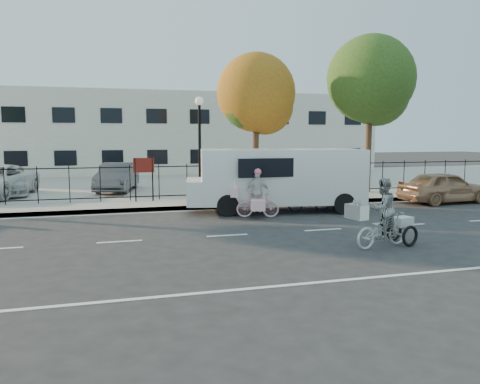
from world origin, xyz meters
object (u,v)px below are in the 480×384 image
object	(u,v)px
lamppost	(200,130)
unicorn_bike	(257,200)
bull_bike	(308,195)
lot_car_d	(244,177)
lot_car_a	(3,181)
white_van	(278,177)
zebra_trike	(382,221)
gold_sedan	(444,187)
lot_car_c	(117,177)

from	to	relation	value
lamppost	unicorn_bike	xyz separation A→B (m)	(1.22, -4.18, -2.47)
bull_bike	lot_car_d	bearing A→B (deg)	14.28
lamppost	lot_car_a	size ratio (longest dim) A/B	1.01
lamppost	white_van	distance (m)	4.27
zebra_trike	white_van	bearing A→B (deg)	-9.22
bull_bike	white_van	size ratio (longest dim) A/B	0.26
zebra_trike	gold_sedan	bearing A→B (deg)	-62.22
gold_sedan	lot_car_c	xyz separation A→B (m)	(-13.38, 6.92, 0.16)
unicorn_bike	bull_bike	xyz separation A→B (m)	(2.20, 0.59, 0.01)
gold_sedan	lot_car_a	distance (m)	19.67
white_van	lot_car_a	bearing A→B (deg)	157.31
unicorn_bike	lot_car_c	distance (m)	9.40
lamppost	lot_car_d	world-z (taller)	lamppost
lot_car_c	lamppost	bearing A→B (deg)	-37.37
lamppost	lot_car_a	bearing A→B (deg)	155.13
bull_bike	lot_car_c	bearing A→B (deg)	51.48
gold_sedan	white_van	bearing A→B (deg)	87.55
lot_car_a	lot_car_c	bearing A→B (deg)	-14.79
lot_car_a	lot_car_c	size ratio (longest dim) A/B	1.02
lamppost	gold_sedan	world-z (taller)	lamppost
zebra_trike	lot_car_c	size ratio (longest dim) A/B	0.50
unicorn_bike	lot_car_c	xyz separation A→B (m)	(-4.59, 8.20, 0.20)
lot_car_c	gold_sedan	bearing A→B (deg)	-14.69
lamppost	gold_sedan	xyz separation A→B (m)	(10.01, -2.90, -2.43)
lamppost	bull_bike	distance (m)	5.54
zebra_trike	lot_car_a	distance (m)	17.42
gold_sedan	lot_car_c	bearing A→B (deg)	59.44
zebra_trike	lot_car_a	bearing A→B (deg)	26.79
gold_sedan	lot_car_c	world-z (taller)	lot_car_c
zebra_trike	white_van	world-z (taller)	white_van
lot_car_d	zebra_trike	bearing A→B (deg)	-107.98
lamppost	unicorn_bike	size ratio (longest dim) A/B	2.47
white_van	lot_car_a	distance (m)	12.91
gold_sedan	bull_bike	bearing A→B (deg)	92.83
white_van	bull_bike	bearing A→B (deg)	-21.61
lot_car_a	lot_car_d	distance (m)	11.35
lamppost	gold_sedan	distance (m)	10.70
zebra_trike	lot_car_a	xyz separation A→B (m)	(-11.44, 13.14, 0.08)
lamppost	unicorn_bike	bearing A→B (deg)	-73.75
lamppost	lot_car_c	distance (m)	5.72
zebra_trike	bull_bike	xyz separation A→B (m)	(0.43, 5.63, -0.04)
lamppost	gold_sedan	size ratio (longest dim) A/B	1.08
unicorn_bike	lot_car_d	bearing A→B (deg)	3.76
zebra_trike	unicorn_bike	size ratio (longest dim) A/B	1.19
zebra_trike	gold_sedan	world-z (taller)	zebra_trike
zebra_trike	unicorn_bike	world-z (taller)	zebra_trike
unicorn_bike	lot_car_a	size ratio (longest dim) A/B	0.41
lot_car_a	zebra_trike	bearing A→B (deg)	-64.89
unicorn_bike	zebra_trike	bearing A→B (deg)	-144.27
zebra_trike	lot_car_d	size ratio (longest dim) A/B	0.56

